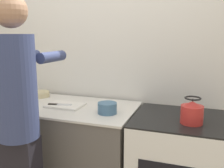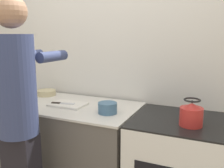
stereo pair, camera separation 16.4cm
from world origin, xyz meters
name	(u,v)px [view 1 (the left image)]	position (x,y,z in m)	size (l,w,h in m)	color
wall_back	(112,63)	(0.00, 0.75, 1.30)	(8.00, 0.05, 2.60)	silver
counter	(61,152)	(-0.37, 0.34, 0.47)	(1.41, 0.71, 0.94)	#5B5651
person	(19,114)	(-0.35, -0.23, 1.03)	(0.32, 0.56, 1.84)	black
cutting_board	(65,105)	(-0.29, 0.31, 0.95)	(0.32, 0.22, 0.02)	silver
knife	(59,104)	(-0.34, 0.29, 0.96)	(0.22, 0.08, 0.01)	silver
kettle	(192,112)	(0.80, 0.23, 1.02)	(0.16, 0.16, 0.20)	red
bowl_prep	(107,108)	(0.14, 0.25, 0.98)	(0.16, 0.16, 0.09)	#426684
bowl_mixing	(40,94)	(-0.72, 0.55, 0.97)	(0.20, 0.20, 0.05)	#C6B789
canister_jar	(14,92)	(-0.90, 0.38, 1.01)	(0.15, 0.15, 0.14)	#4C4C51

